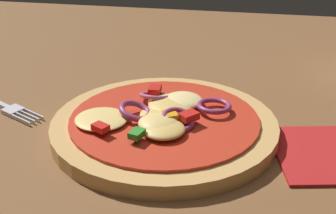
# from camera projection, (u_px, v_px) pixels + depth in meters

# --- Properties ---
(dining_table) EXTENTS (1.18, 0.91, 0.03)m
(dining_table) POSITION_uv_depth(u_px,v_px,m) (142.00, 135.00, 0.52)
(dining_table) COLOR brown
(dining_table) RESTS_ON ground
(pizza) EXTENTS (0.22, 0.22, 0.03)m
(pizza) POSITION_uv_depth(u_px,v_px,m) (164.00, 125.00, 0.48)
(pizza) COLOR tan
(pizza) RESTS_ON dining_table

